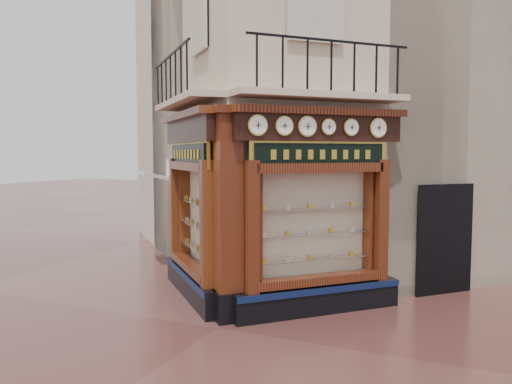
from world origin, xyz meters
The scene contains 17 objects.
ground centered at (0.00, 0.00, 0.00)m, with size 80.00×80.00×0.00m, color #542B27.
main_building centered at (0.00, 6.16, 6.00)m, with size 8.00×8.00×12.00m, color beige.
neighbour_left centered at (-2.47, 8.63, 5.50)m, with size 8.00×8.00×11.00m, color beige.
neighbour_right centered at (2.47, 8.63, 5.50)m, with size 8.00×8.00×11.00m, color beige.
shopfront_left centered at (-1.41, 1.57, 1.98)m, with size 2.86×2.86×3.98m.
shopfront_right centered at (1.41, 1.57, 1.98)m, with size 2.86×2.86×3.98m.
corner_pilaster centered at (0.00, 0.50, 1.95)m, with size 0.85×0.85×3.98m.
balcony centered at (0.00, 1.49, 4.22)m, with size 5.94×2.97×1.03m.
clock_a centered at (0.60, 0.49, 3.62)m, with size 0.30×0.30×0.38m.
clock_b centered at (0.96, 0.86, 3.62)m, with size 0.29×0.29×0.36m.
clock_c centered at (1.29, 1.19, 3.62)m, with size 0.31×0.31×0.39m.
clock_d centered at (1.61, 1.51, 3.62)m, with size 0.25×0.25×0.31m.
clock_e centered at (1.96, 1.85, 3.62)m, with size 0.27×0.27×0.33m.
clock_f centered at (2.39, 2.29, 3.62)m, with size 0.31×0.31×0.39m.
awning centered at (-3.61, 3.41, 0.00)m, with size 1.42×0.85×0.08m, color silver, non-canonical shape.
signboard_left centered at (-1.46, 1.51, 3.10)m, with size 2.19×2.19×0.59m.
signboard_right centered at (1.46, 1.51, 3.10)m, with size 2.11×2.11×0.56m.
Camera 1 is at (4.14, -7.69, 3.13)m, focal length 35.00 mm.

